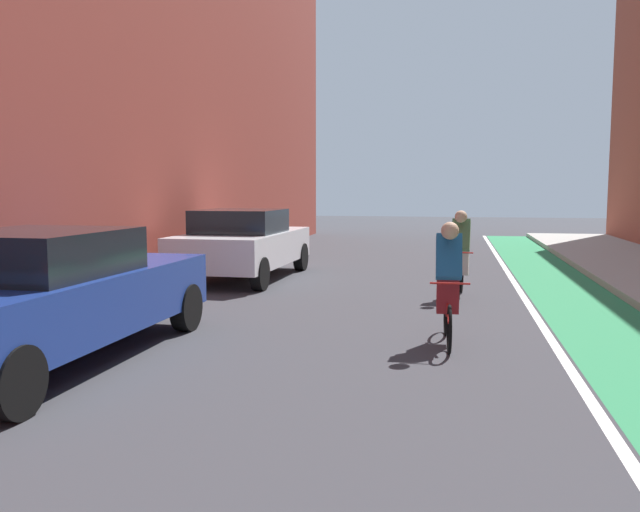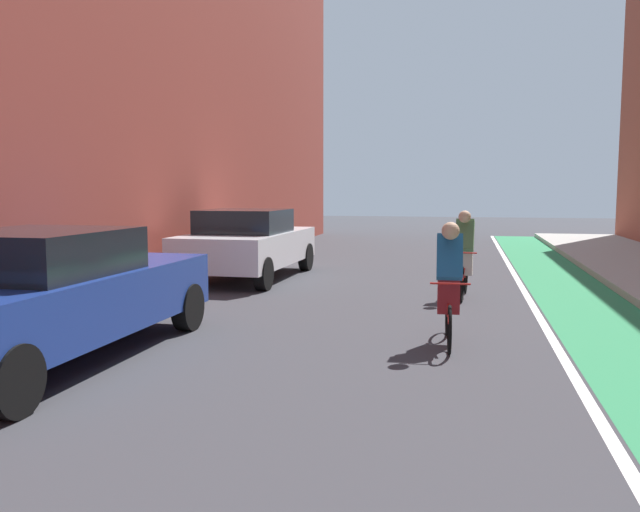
# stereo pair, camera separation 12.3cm
# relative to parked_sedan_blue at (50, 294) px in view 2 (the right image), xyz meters

# --- Properties ---
(ground_plane) EXTENTS (73.12, 73.12, 0.00)m
(ground_plane) POSITION_rel_parked_sedan_blue_xyz_m (3.24, 2.90, -0.79)
(ground_plane) COLOR #38383D
(bike_lane_paint) EXTENTS (1.60, 33.24, 0.00)m
(bike_lane_paint) POSITION_rel_parked_sedan_blue_xyz_m (6.73, 4.90, -0.79)
(bike_lane_paint) COLOR #2D8451
(bike_lane_paint) RESTS_ON ground
(lane_divider_stripe) EXTENTS (0.12, 33.24, 0.00)m
(lane_divider_stripe) POSITION_rel_parked_sedan_blue_xyz_m (5.83, 4.90, -0.79)
(lane_divider_stripe) COLOR white
(lane_divider_stripe) RESTS_ON ground
(building_facade_left) EXTENTS (4.15, 33.24, 11.10)m
(building_facade_left) POSITION_rel_parked_sedan_blue_xyz_m (-2.85, 4.89, 4.76)
(building_facade_left) COLOR brown
(building_facade_left) RESTS_ON ground
(parked_sedan_blue) EXTENTS (1.99, 4.76, 1.53)m
(parked_sedan_blue) POSITION_rel_parked_sedan_blue_xyz_m (0.00, 0.00, 0.00)
(parked_sedan_blue) COLOR navy
(parked_sedan_blue) RESTS_ON ground
(parked_sedan_white) EXTENTS (2.09, 4.38, 1.53)m
(parked_sedan_white) POSITION_rel_parked_sedan_blue_xyz_m (-0.00, 7.12, -0.00)
(parked_sedan_white) COLOR silver
(parked_sedan_white) RESTS_ON ground
(cyclist_trailing) EXTENTS (0.48, 1.65, 1.58)m
(cyclist_trailing) POSITION_rel_parked_sedan_blue_xyz_m (4.48, 1.79, 0.05)
(cyclist_trailing) COLOR black
(cyclist_trailing) RESTS_ON ground
(cyclist_far) EXTENTS (0.48, 1.68, 1.60)m
(cyclist_far) POSITION_rel_parked_sedan_blue_xyz_m (4.68, 5.51, 0.02)
(cyclist_far) COLOR black
(cyclist_far) RESTS_ON ground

